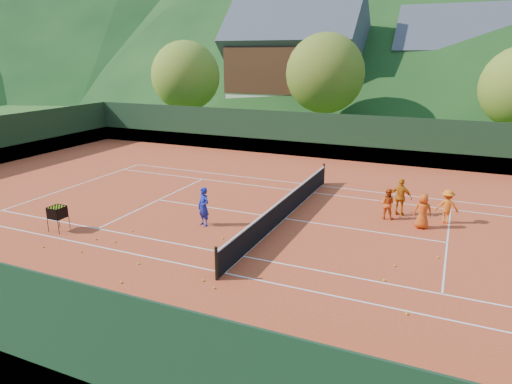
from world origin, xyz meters
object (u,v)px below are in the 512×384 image
at_px(student_b, 401,197).
at_px(chalet_mid, 461,72).
at_px(student_d, 447,206).
at_px(chalet_left, 296,65).
at_px(student_a, 387,204).
at_px(ball_hopper, 57,213).
at_px(coach, 204,207).
at_px(student_c, 423,211).
at_px(tennis_net, 285,207).

bearing_deg(student_b, chalet_mid, -83.53).
bearing_deg(student_d, chalet_left, -65.06).
bearing_deg(student_a, student_b, -126.24).
bearing_deg(ball_hopper, student_d, 27.06).
distance_m(ball_hopper, chalet_mid, 41.42).
bearing_deg(coach, ball_hopper, -128.23).
distance_m(student_b, chalet_mid, 31.91).
bearing_deg(chalet_mid, student_a, -93.69).
height_order(coach, ball_hopper, coach).
bearing_deg(coach, student_c, 43.78).
bearing_deg(student_b, coach, 41.60).
relative_size(ball_hopper, chalet_mid, 0.08).
relative_size(student_c, tennis_net, 0.12).
height_order(student_a, student_d, student_d).
bearing_deg(student_b, student_a, 64.59).
bearing_deg(student_b, ball_hopper, 40.65).
height_order(student_a, student_b, student_b).
height_order(student_c, chalet_mid, chalet_mid).
bearing_deg(tennis_net, chalet_mid, 79.99).
bearing_deg(student_d, student_c, 44.51).
xyz_separation_m(coach, ball_hopper, (-4.92, -2.82, -0.05)).
relative_size(student_d, ball_hopper, 1.42).
xyz_separation_m(coach, student_b, (7.09, 4.47, 0.02)).
bearing_deg(student_c, student_b, -62.30).
height_order(student_b, student_c, student_b).
height_order(student_d, tennis_net, student_d).
xyz_separation_m(coach, student_a, (6.63, 3.81, -0.13)).
bearing_deg(student_a, ball_hopper, 28.41).
height_order(student_a, student_c, student_c).
distance_m(student_c, chalet_mid, 33.10).
relative_size(student_d, tennis_net, 0.12).
height_order(student_c, ball_hopper, student_c).
distance_m(student_d, chalet_mid, 32.08).
height_order(student_a, chalet_mid, chalet_mid).
relative_size(student_c, student_d, 1.00).
distance_m(student_a, chalet_left, 31.89).
bearing_deg(chalet_left, student_c, -61.92).
height_order(student_a, tennis_net, student_a).
height_order(tennis_net, chalet_mid, chalet_mid).
bearing_deg(student_a, coach, 28.42).
height_order(student_d, ball_hopper, student_d).
relative_size(tennis_net, chalet_mid, 0.95).
height_order(student_b, ball_hopper, student_b).
xyz_separation_m(student_b, tennis_net, (-4.38, -2.40, -0.31)).
bearing_deg(student_c, tennis_net, 0.85).
xyz_separation_m(chalet_left, chalet_mid, (16.00, 4.00, -0.66)).
xyz_separation_m(student_a, student_d, (2.32, 0.46, 0.05)).
distance_m(student_c, chalet_left, 33.03).
bearing_deg(ball_hopper, student_b, 31.25).
xyz_separation_m(student_a, ball_hopper, (-11.55, -6.63, 0.08)).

